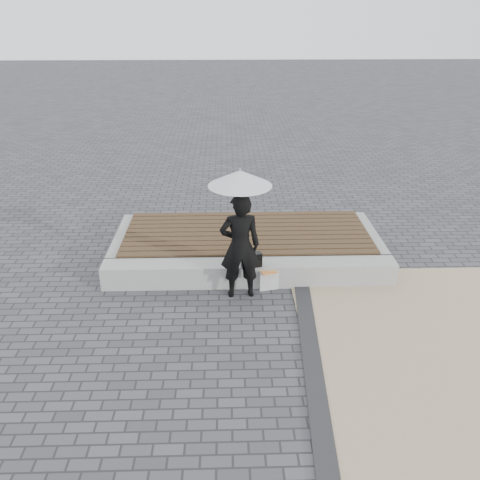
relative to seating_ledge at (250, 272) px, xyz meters
name	(u,v)px	position (x,y,z in m)	size (l,w,h in m)	color
ground	(254,338)	(0.00, -1.60, -0.20)	(80.00, 80.00, 0.00)	#48484D
edging_band	(312,358)	(0.75, -2.10, -0.18)	(0.25, 5.20, 0.04)	#28282A
seating_ledge	(250,272)	(0.00, 0.00, 0.00)	(5.00, 0.45, 0.40)	#A6A6A1
timber_platform	(247,243)	(0.00, 1.20, 0.00)	(5.00, 2.00, 0.40)	#9D9D98
timber_decking	(247,232)	(0.00, 1.20, 0.22)	(4.60, 2.00, 0.04)	brown
woman	(240,246)	(-0.17, -0.39, 0.69)	(0.65, 0.43, 1.78)	black
parasol	(240,178)	(-0.17, -0.39, 1.82)	(0.97, 0.97, 1.24)	#AFAFB4
handbag	(252,260)	(0.02, -0.17, 0.32)	(0.34, 0.12, 0.24)	black
canvas_tote	(268,279)	(0.31, -0.20, -0.03)	(0.32, 0.14, 0.34)	silver
magazine	(269,272)	(0.31, -0.25, 0.15)	(0.26, 0.19, 0.01)	#D22B47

